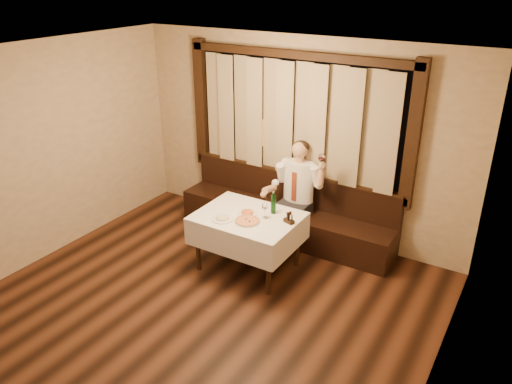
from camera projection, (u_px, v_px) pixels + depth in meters
The scene contains 10 objects.
room at pixel (211, 180), 5.34m from camera, with size 5.01×6.01×2.81m.
banquette at pixel (286, 215), 7.19m from camera, with size 3.20×0.61×0.94m.
dining_table at pixel (248, 223), 6.26m from camera, with size 1.27×0.97×0.76m.
pizza at pixel (247, 221), 6.05m from camera, with size 0.32×0.32×0.03m.
pasta_red at pixel (247, 211), 6.24m from camera, with size 0.26×0.26×0.09m.
pasta_cream at pixel (222, 217), 6.10m from camera, with size 0.27×0.27×0.09m.
green_bottle at pixel (273, 204), 6.23m from camera, with size 0.06×0.06×0.30m.
table_wine_glass at pixel (265, 207), 6.09m from camera, with size 0.08×0.08×0.21m.
cruet_caddy at pixel (289, 219), 6.02m from camera, with size 0.15×0.10×0.14m.
seated_man at pixel (297, 186), 6.81m from camera, with size 0.82×0.61×1.47m.
Camera 1 is at (2.97, -2.98, 3.58)m, focal length 35.00 mm.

